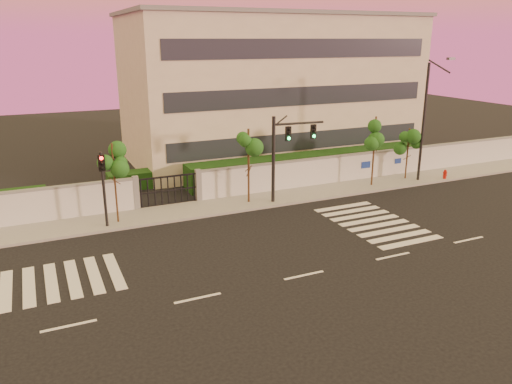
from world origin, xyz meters
TOP-DOWN VIEW (x-y plane):
  - ground at (0.00, 0.00)m, footprint 120.00×120.00m
  - sidewalk at (0.00, 10.50)m, footprint 60.00×3.00m
  - perimeter_wall at (0.10, 12.00)m, footprint 60.00×0.36m
  - hedge_row at (1.17, 14.74)m, footprint 41.00×4.25m
  - institutional_building at (9.00, 21.99)m, footprint 24.40×12.40m
  - road_markings at (-1.58, 3.76)m, footprint 57.00×7.62m
  - street_tree_c at (-6.45, 10.11)m, footprint 1.30×1.03m
  - street_tree_d at (1.83, 10.35)m, footprint 1.62×1.29m
  - street_tree_e at (11.43, 10.27)m, footprint 1.54×1.23m
  - street_tree_f at (14.82, 10.66)m, footprint 1.41×1.12m
  - traffic_signal_main at (3.97, 9.75)m, footprint 3.56×0.48m
  - traffic_signal_secondary at (-7.16, 9.65)m, footprint 0.34×0.33m
  - streetlight_east at (15.38, 9.74)m, footprint 0.54×2.17m
  - fire_hydrant at (17.43, 9.35)m, footprint 0.32×0.31m

SIDE VIEW (x-z plane):
  - ground at x=0.00m, z-range 0.00..0.00m
  - road_markings at x=-1.58m, z-range 0.00..0.02m
  - sidewalk at x=0.00m, z-range 0.00..0.15m
  - fire_hydrant at x=17.43m, z-range 0.00..0.83m
  - hedge_row at x=1.17m, z-range -0.08..1.72m
  - perimeter_wall at x=0.10m, z-range -0.03..2.17m
  - traffic_signal_secondary at x=-7.16m, z-range 0.59..4.96m
  - street_tree_f at x=14.82m, z-range 0.93..4.87m
  - street_tree_c at x=-6.45m, z-range 1.11..5.83m
  - traffic_signal_main at x=3.97m, z-range 0.74..6.38m
  - street_tree_d at x=1.83m, z-range 1.15..6.03m
  - street_tree_e at x=11.43m, z-range 1.19..6.25m
  - streetlight_east at x=15.38m, z-range 0.36..9.38m
  - institutional_building at x=9.00m, z-range 0.03..12.28m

